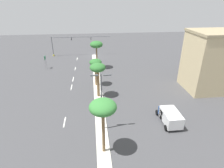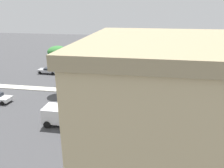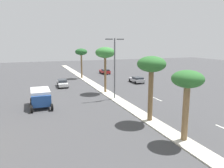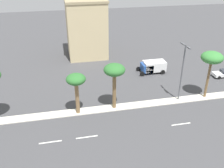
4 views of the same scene
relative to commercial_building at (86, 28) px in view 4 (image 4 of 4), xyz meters
The scene contains 11 objects.
ground_plane 25.71m from the commercial_building, 17.24° to the left, with size 160.00×160.00×0.00m, color #424244.
median_curb 30.43m from the commercial_building, 36.97° to the left, with size 1.80×94.69×0.12m, color beige.
lane_stripe_near 31.58m from the commercial_building, 15.84° to the right, with size 0.20×2.80×0.01m, color silver.
lane_stripe_trailing 30.67m from the commercial_building, ahead, with size 0.20×2.80×0.01m, color silver.
lane_stripe_right 31.81m from the commercial_building, 17.32° to the left, with size 0.20×2.80×0.01m, color silver.
commercial_building is the anchor object (origin of this frame).
palm_tree_near 24.43m from the commercial_building, 10.38° to the right, with size 2.76×2.76×6.25m.
palm_tree_right 23.76m from the commercial_building, ahead, with size 3.12×3.12×7.13m.
palm_tree_far 28.83m from the commercial_building, 34.68° to the left, with size 3.35×3.35×7.79m.
street_lamp_near 26.41m from the commercial_building, 26.44° to the left, with size 2.90×0.24×9.19m.
box_truck 17.69m from the commercial_building, 41.90° to the left, with size 2.74×5.43×2.32m.
Camera 4 is at (31.28, 23.43, 20.74)m, focal length 39.78 mm.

